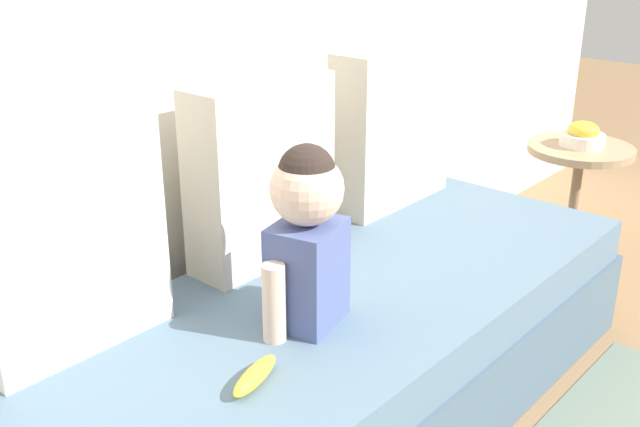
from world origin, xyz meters
name	(u,v)px	position (x,y,z in m)	size (l,w,h in m)	color
ground_plane	(342,414)	(0.00, 0.00, 0.00)	(12.00, 12.00, 0.00)	#93704C
couch	(342,354)	(0.00, 0.00, 0.20)	(2.02, 0.81, 0.41)	#495F70
throw_pillow_left	(64,236)	(-0.63, 0.31, 0.69)	(0.45, 0.16, 0.55)	silver
throw_pillow_center	(261,172)	(0.00, 0.31, 0.68)	(0.46, 0.16, 0.53)	beige
throw_pillow_right	(391,126)	(0.63, 0.31, 0.68)	(0.49, 0.16, 0.54)	beige
toddler	(307,231)	(-0.19, -0.04, 0.66)	(0.29, 0.18, 0.46)	#4C5B93
banana	(255,376)	(-0.47, -0.14, 0.43)	(0.17, 0.04, 0.04)	yellow
side_table	(578,172)	(1.45, -0.04, 0.38)	(0.42, 0.42, 0.50)	tan
fruit_bowl	(583,136)	(1.45, -0.04, 0.54)	(0.18, 0.18, 0.10)	silver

